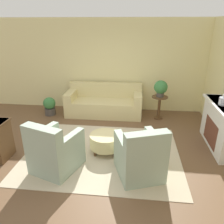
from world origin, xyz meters
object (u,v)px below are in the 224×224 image
armchair_left (55,152)px  vase_mantel_near (224,101)px  ottoman_table (106,141)px  side_table (159,104)px  potted_plant_on_side_table (161,88)px  couch (104,104)px  potted_plant_floor (50,106)px  armchair_right (140,158)px

armchair_left → vase_mantel_near: 3.64m
ottoman_table → side_table: 2.37m
vase_mantel_near → potted_plant_on_side_table: vase_mantel_near is taller
vase_mantel_near → potted_plant_on_side_table: size_ratio=0.48×
ottoman_table → side_table: bearing=56.6°
couch → vase_mantel_near: size_ratio=10.21×
armchair_left → side_table: 3.47m
side_table → potted_plant_floor: (-3.31, -0.07, -0.16)m
couch → vase_mantel_near: 3.36m
ottoman_table → potted_plant_on_side_table: (1.30, 1.98, 0.67)m
couch → potted_plant_floor: 1.68m
armchair_right → ottoman_table: 1.05m
couch → armchair_left: armchair_left is taller
vase_mantel_near → armchair_left: bearing=-159.9°
vase_mantel_near → potted_plant_floor: (-4.48, 1.41, -0.82)m
couch → potted_plant_floor: couch is taller
vase_mantel_near → potted_plant_floor: 4.77m
armchair_right → side_table: (0.57, 2.71, 0.06)m
side_table → armchair_left: bearing=-128.7°
couch → vase_mantel_near: (2.82, -1.65, 0.78)m
ottoman_table → side_table: (1.30, 1.98, 0.18)m
armchair_left → vase_mantel_near: bearing=20.1°
couch → potted_plant_floor: bearing=-171.7°
ottoman_table → potted_plant_floor: bearing=136.5°
side_table → potted_plant_floor: side_table is taller
armchair_left → potted_plant_floor: (-1.14, 2.64, -0.10)m
armchair_right → side_table: 2.77m
couch → armchair_right: armchair_right is taller
armchair_right → potted_plant_on_side_table: 2.82m
side_table → potted_plant_on_side_table: bearing=90.0°
potted_plant_floor → ottoman_table: bearing=-43.5°
side_table → vase_mantel_near: size_ratio=3.08×
ottoman_table → potted_plant_floor: 2.76m
potted_plant_on_side_table → side_table: bearing=-90.0°
ottoman_table → side_table: size_ratio=1.01×
couch → armchair_left: size_ratio=2.19×
ottoman_table → potted_plant_on_side_table: size_ratio=1.47×
armchair_left → side_table: bearing=51.3°
potted_plant_on_side_table → armchair_right: bearing=-101.8°
side_table → potted_plant_on_side_table: 0.49m
armchair_right → vase_mantel_near: 2.25m
couch → armchair_left: 2.93m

